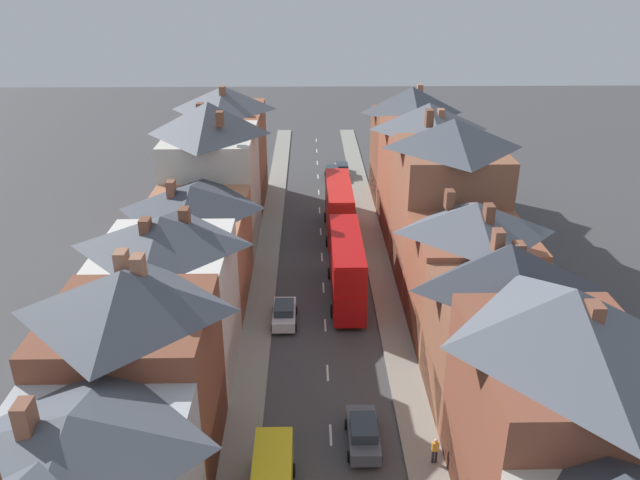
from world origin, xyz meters
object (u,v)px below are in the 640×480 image
Objects in this scene: car_parked_left_a at (363,433)px; delivery_van at (272,479)px; pedestrian_mid_left at (435,450)px; car_near_blue at (342,169)px; double_decker_bus_lead at (339,208)px; car_parked_right_a at (332,172)px; double_decker_bus_mid_street at (346,266)px; car_mid_black at (284,313)px.

delivery_van is at bearing -142.17° from car_parked_left_a.
delivery_van reaches higher than pedestrian_mid_left.
pedestrian_mid_left is at bearing -87.22° from car_near_blue.
delivery_van is (-4.90, -3.81, 0.49)m from car_parked_left_a.
double_decker_bus_lead is 17.77m from car_parked_right_a.
double_decker_bus_lead is 1.00× the size of double_decker_bus_mid_street.
car_parked_left_a is at bearing -69.73° from car_mid_black.
double_decker_bus_mid_street is at bearing 90.03° from car_parked_left_a.
car_mid_black reaches higher than car_near_blue.
delivery_van reaches higher than car_mid_black.
car_parked_left_a is 47.93m from car_parked_right_a.
double_decker_bus_lead is 34.46m from delivery_van.
double_decker_bus_lead is 2.69× the size of car_parked_right_a.
pedestrian_mid_left reaches higher than car_parked_right_a.
double_decker_bus_lead is 6.71× the size of pedestrian_mid_left.
double_decker_bus_mid_street is at bearing 101.39° from pedestrian_mid_left.
car_mid_black is 17.20m from pedestrian_mid_left.
car_parked_right_a is 0.98× the size of car_mid_black.
car_parked_right_a is (-0.00, 47.93, -0.01)m from car_parked_left_a.
car_near_blue is 2.66× the size of pedestrian_mid_left.
double_decker_bus_mid_street is 2.63× the size of car_mid_black.
pedestrian_mid_left is at bearing -78.61° from double_decker_bus_mid_street.
car_parked_right_a is (0.01, 30.77, -1.98)m from double_decker_bus_mid_street.
double_decker_bus_mid_street is 17.27m from car_parked_left_a.
delivery_van is (-4.89, -34.08, -1.48)m from double_decker_bus_lead.
car_near_blue is (1.31, 18.97, -2.01)m from double_decker_bus_lead.
delivery_van is 8.95m from pedestrian_mid_left.
car_parked_left_a is (0.01, -30.27, -1.97)m from double_decker_bus_lead.
car_mid_black is at bearing 90.00° from delivery_van.
pedestrian_mid_left is (3.77, -18.74, -1.78)m from double_decker_bus_mid_street.
double_decker_bus_lead is 30.33m from car_parked_left_a.
car_parked_left_a is 0.81× the size of delivery_van.
delivery_van is at bearing -165.61° from pedestrian_mid_left.
car_parked_right_a reaches higher than car_near_blue.
car_parked_right_a is at bearing 94.35° from pedestrian_mid_left.
double_decker_bus_mid_street reaches higher than car_near_blue.
delivery_van is at bearing -96.67° from car_near_blue.
car_near_blue is (1.31, 32.08, -2.01)m from double_decker_bus_mid_street.
double_decker_bus_lead is at bearing -93.95° from car_near_blue.
car_near_blue is at bearing 83.33° from delivery_van.
car_parked_left_a is (-1.30, -49.24, 0.04)m from car_near_blue.
car_mid_black is 2.55× the size of pedestrian_mid_left.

